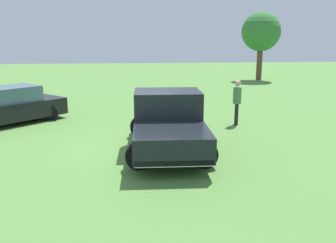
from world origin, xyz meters
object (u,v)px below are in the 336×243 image
(sedan_far, at_px, (7,107))
(tree_back_left, at_px, (261,32))
(pickup_truck, at_px, (168,120))
(person_bystander, at_px, (237,100))

(sedan_far, distance_m, tree_back_left, 21.08)
(pickup_truck, xyz_separation_m, person_bystander, (-3.03, -2.94, 0.08))
(tree_back_left, bearing_deg, pickup_truck, 62.55)
(pickup_truck, xyz_separation_m, tree_back_left, (-9.40, -18.11, 2.91))
(person_bystander, bearing_deg, sedan_far, -167.37)
(sedan_far, bearing_deg, tree_back_left, 177.82)
(person_bystander, height_order, tree_back_left, tree_back_left)
(sedan_far, relative_size, tree_back_left, 0.81)
(tree_back_left, bearing_deg, person_bystander, 67.19)
(pickup_truck, bearing_deg, tree_back_left, 154.99)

